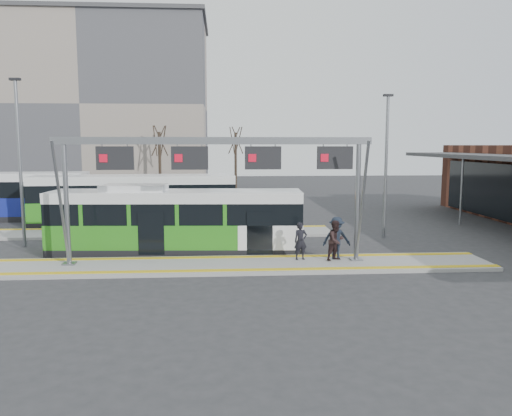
{
  "coord_description": "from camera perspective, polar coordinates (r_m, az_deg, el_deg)",
  "views": [
    {
      "loc": [
        -0.16,
        -20.24,
        5.05
      ],
      "look_at": [
        1.39,
        3.0,
        2.08
      ],
      "focal_mm": 35.0,
      "sensor_mm": 36.0,
      "label": 1
    }
  ],
  "objects": [
    {
      "name": "tree_mid",
      "position": [
        54.55,
        -2.35,
        7.69
      ],
      "size": [
        1.4,
        1.4,
        7.19
      ],
      "color": "#382B21",
      "rests_on": "ground"
    },
    {
      "name": "platform_main",
      "position": [
        20.84,
        -3.29,
        -6.55
      ],
      "size": [
        22.0,
        3.0,
        0.15
      ],
      "primitive_type": "cube",
      "color": "gray",
      "rests_on": "ground"
    },
    {
      "name": "bg_bus_green",
      "position": [
        32.4,
        -13.64,
        0.86
      ],
      "size": [
        12.62,
        3.23,
        3.13
      ],
      "rotation": [
        0.0,
        0.0,
        0.05
      ],
      "color": "black",
      "rests_on": "ground"
    },
    {
      "name": "platform_second",
      "position": [
        28.93,
        -11.4,
        -2.77
      ],
      "size": [
        20.0,
        3.0,
        0.15
      ],
      "primitive_type": "cube",
      "color": "gray",
      "rests_on": "ground"
    },
    {
      "name": "hero_bus",
      "position": [
        23.68,
        -9.13,
        -1.52
      ],
      "size": [
        11.75,
        3.14,
        3.2
      ],
      "rotation": [
        0.0,
        0.0,
        -0.06
      ],
      "color": "black",
      "rests_on": "ground"
    },
    {
      "name": "lamp_west",
      "position": [
        27.03,
        -25.39,
        5.09
      ],
      "size": [
        0.5,
        0.25,
        8.21
      ],
      "color": "slate",
      "rests_on": "ground"
    },
    {
      "name": "tactile_second",
      "position": [
        30.04,
        -11.12,
        -2.23
      ],
      "size": [
        20.0,
        0.35,
        0.02
      ],
      "color": "gold",
      "rests_on": "platform_second"
    },
    {
      "name": "apartment_block",
      "position": [
        58.06,
        -17.94,
        11.04
      ],
      "size": [
        24.5,
        12.5,
        18.4
      ],
      "color": "gray",
      "rests_on": "ground"
    },
    {
      "name": "tree_left",
      "position": [
        48.4,
        -10.99,
        7.5
      ],
      "size": [
        1.4,
        1.4,
        7.06
      ],
      "color": "#382B21",
      "rests_on": "ground"
    },
    {
      "name": "ground",
      "position": [
        20.86,
        -3.28,
        -6.75
      ],
      "size": [
        120.0,
        120.0,
        0.0
      ],
      "primitive_type": "plane",
      "color": "#2D2D30",
      "rests_on": "ground"
    },
    {
      "name": "passenger_c",
      "position": [
        21.67,
        9.19,
        -3.41
      ],
      "size": [
        1.19,
        0.69,
        1.83
      ],
      "primitive_type": "imported",
      "rotation": [
        0.0,
        0.0,
        -0.01
      ],
      "color": "black",
      "rests_on": "platform_main"
    },
    {
      "name": "passenger_b",
      "position": [
        21.45,
        9.14,
        -3.68
      ],
      "size": [
        1.05,
        0.99,
        1.71
      ],
      "primitive_type": "imported",
      "rotation": [
        0.0,
        0.0,
        0.56
      ],
      "color": "black",
      "rests_on": "platform_main"
    },
    {
      "name": "tactile_main",
      "position": [
        20.82,
        -3.29,
        -6.32
      ],
      "size": [
        22.0,
        2.65,
        0.02
      ],
      "color": "gold",
      "rests_on": "platform_main"
    },
    {
      "name": "gantry",
      "position": [
        20.51,
        -4.35,
        5.16
      ],
      "size": [
        13.0,
        1.68,
        5.2
      ],
      "color": "slate",
      "rests_on": "platform_main"
    },
    {
      "name": "passenger_a",
      "position": [
        21.4,
        5.12,
        -3.78
      ],
      "size": [
        0.65,
        0.5,
        1.61
      ],
      "primitive_type": "imported",
      "rotation": [
        0.0,
        0.0,
        0.21
      ],
      "color": "black",
      "rests_on": "platform_main"
    },
    {
      "name": "lamp_east",
      "position": [
        27.85,
        14.64,
        5.07
      ],
      "size": [
        0.5,
        0.25,
        7.7
      ],
      "color": "slate",
      "rests_on": "ground"
    }
  ]
}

